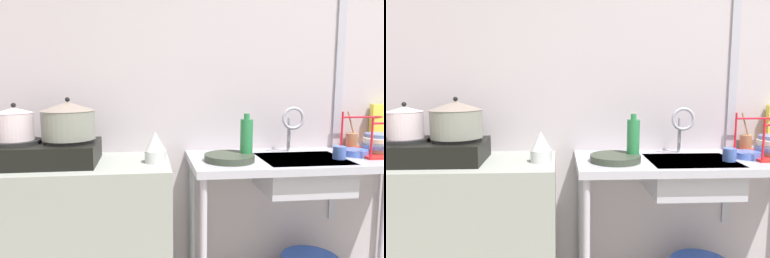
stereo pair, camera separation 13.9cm
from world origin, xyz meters
The scene contains 15 objects.
wall_back centered at (0.00, 1.88, 1.24)m, with size 5.50×0.10×2.48m, color #B2A7AC.
wall_metal_strip centered at (-0.05, 1.82, 1.36)m, with size 0.05×0.01×1.98m, color #A4A3B0.
counter_concrete centered at (-1.73, 1.56, 0.42)m, with size 1.20×0.52×0.85m, color gray.
counter_sink centered at (-0.34, 1.56, 0.77)m, with size 1.34×0.52×0.85m.
stove centered at (-1.78, 1.56, 0.91)m, with size 0.55×0.36×0.13m.
pot_on_left_burner centered at (-1.91, 1.56, 1.06)m, with size 0.19×0.19×0.19m.
pot_on_right_burner centered at (-1.65, 1.56, 1.07)m, with size 0.27×0.27×0.22m.
percolator centered at (-1.20, 1.53, 0.93)m, with size 0.11×0.11×0.16m.
sink_basin centered at (-0.40, 1.53, 0.76)m, with size 0.46×0.37×0.18m, color #A4A3B0.
faucet centered at (-0.40, 1.69, 1.03)m, with size 0.14×0.08×0.27m.
frying_pan centered at (-0.81, 1.52, 0.86)m, with size 0.27×0.27×0.04m, color #30392C.
cup_by_rack centered at (-0.20, 1.49, 0.88)m, with size 0.07×0.07×0.07m, color #415FB0.
small_bowl_on_drainboard centered at (-0.07, 1.56, 0.86)m, with size 0.15×0.15×0.04m, color #4864B9.
bottle_by_sink centered at (-0.71, 1.55, 0.96)m, with size 0.07×0.07×0.25m.
utensil_jar centered at (0.03, 1.77, 0.90)m, with size 0.07×0.07×0.23m.
Camera 2 is at (-1.11, -0.42, 1.29)m, focal length 35.17 mm.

